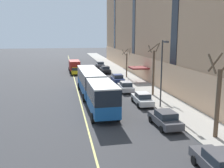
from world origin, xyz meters
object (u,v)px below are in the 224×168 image
(city_bus, at_px, (94,85))
(parked_car_white_0, at_px, (142,99))
(parked_car_black_3, at_px, (105,70))
(parked_car_silver_6, at_px, (126,87))
(street_lamp, at_px, (162,67))
(street_tree_far_uptown, at_px, (127,63))
(fire_hydrant, at_px, (129,82))
(parked_car_darkgray_2, at_px, (219,164))
(taxi_cab, at_px, (76,71))
(street_tree_mid_block, at_px, (153,70))
(parked_car_darkgray_7, at_px, (165,119))
(parked_car_navy_5, at_px, (118,79))
(parked_car_darkgray_4, at_px, (100,65))
(street_tree_near_corner, at_px, (218,97))
(box_truck, at_px, (74,65))

(city_bus, height_order, parked_car_white_0, city_bus)
(parked_car_black_3, distance_m, parked_car_silver_6, 19.36)
(street_lamp, bearing_deg, street_tree_far_uptown, 86.92)
(parked_car_white_0, xyz_separation_m, fire_hydrant, (1.58, 13.05, -0.29))
(parked_car_darkgray_2, relative_size, taxi_cab, 1.00)
(parked_car_darkgray_2, height_order, fire_hydrant, parked_car_darkgray_2)
(parked_car_silver_6, distance_m, street_lamp, 10.42)
(parked_car_black_3, height_order, street_lamp, street_lamp)
(parked_car_white_0, relative_size, street_tree_mid_block, 0.65)
(city_bus, xyz_separation_m, parked_car_black_3, (5.33, 24.15, -1.29))
(parked_car_white_0, height_order, parked_car_darkgray_7, same)
(parked_car_black_3, xyz_separation_m, street_lamp, (1.94, -28.78, 4.00))
(parked_car_navy_5, xyz_separation_m, street_tree_mid_block, (2.85, -10.36, 2.90))
(parked_car_darkgray_2, relative_size, parked_car_silver_6, 1.05)
(taxi_cab, relative_size, street_tree_mid_block, 0.66)
(street_tree_far_uptown, bearing_deg, street_lamp, -93.08)
(parked_car_darkgray_4, bearing_deg, parked_car_darkgray_7, -90.26)
(parked_car_black_3, bearing_deg, parked_car_darkgray_2, -89.97)
(city_bus, xyz_separation_m, street_tree_far_uptown, (8.43, 17.02, 0.86))
(parked_car_black_3, bearing_deg, parked_car_darkgray_4, 88.40)
(parked_car_darkgray_2, relative_size, fire_hydrant, 6.61)
(city_bus, relative_size, parked_car_navy_5, 4.59)
(parked_car_white_0, height_order, street_tree_near_corner, street_tree_near_corner)
(city_bus, xyz_separation_m, parked_car_darkgray_4, (5.60, 33.73, -1.29))
(street_tree_far_uptown, bearing_deg, street_tree_mid_block, -89.95)
(city_bus, height_order, parked_car_darkgray_2, city_bus)
(parked_car_darkgray_2, bearing_deg, parked_car_darkgray_4, 89.73)
(fire_hydrant, bearing_deg, street_tree_near_corner, -87.01)
(parked_car_navy_5, xyz_separation_m, fire_hydrant, (1.57, -1.64, -0.29))
(parked_car_white_0, xyz_separation_m, parked_car_navy_5, (0.01, 14.69, -0.00))
(parked_car_darkgray_7, bearing_deg, parked_car_darkgray_2, -90.30)
(parked_car_white_0, distance_m, parked_car_black_3, 26.89)
(parked_car_navy_5, height_order, fire_hydrant, parked_car_navy_5)
(parked_car_silver_6, distance_m, fire_hydrant, 5.82)
(parked_car_darkgray_4, distance_m, taxi_cab, 12.21)
(parked_car_black_3, bearing_deg, parked_car_silver_6, -89.98)
(city_bus, relative_size, street_tree_mid_block, 2.70)
(parked_car_darkgray_4, relative_size, taxi_cab, 0.96)
(street_tree_near_corner, bearing_deg, parked_car_darkgray_2, -119.73)
(parked_car_silver_6, xyz_separation_m, taxi_cab, (-6.49, 18.76, 0.00))
(parked_car_darkgray_7, bearing_deg, box_truck, 100.18)
(street_tree_mid_block, distance_m, fire_hydrant, 9.37)
(taxi_cab, distance_m, street_lamp, 29.69)
(fire_hydrant, bearing_deg, parked_car_white_0, -96.88)
(parked_car_navy_5, height_order, parked_car_darkgray_7, same)
(street_tree_near_corner, xyz_separation_m, fire_hydrant, (-1.26, 24.16, -3.01))
(parked_car_black_3, distance_m, box_truck, 7.13)
(street_tree_near_corner, bearing_deg, box_truck, 103.48)
(city_bus, xyz_separation_m, street_tree_near_corner, (8.43, -13.85, 1.42))
(parked_car_darkgray_2, height_order, parked_car_silver_6, same)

